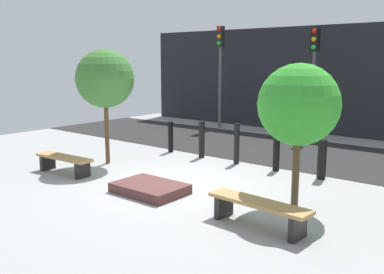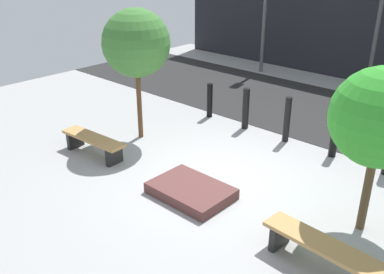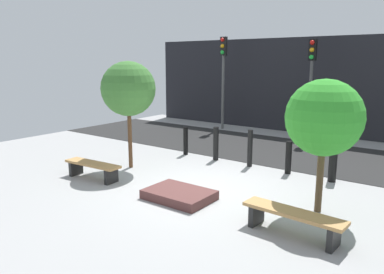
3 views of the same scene
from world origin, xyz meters
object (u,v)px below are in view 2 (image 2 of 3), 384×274
bollard_left (246,109)px  tree_behind_left_bench (136,43)px  planter_bed (191,191)px  bollard_far_left (210,100)px  bollard_right (334,137)px  bench_right (324,251)px  tree_behind_right_bench (381,118)px  traffic_light_mid_west (381,7)px  bench_left (93,142)px  bollard_center (287,120)px

bollard_left → tree_behind_left_bench: bearing=-125.6°
planter_bed → bollard_far_left: bollard_far_left is taller
bollard_right → bench_right: bearing=-66.3°
bench_right → tree_behind_right_bench: tree_behind_right_bench is taller
traffic_light_mid_west → tree_behind_left_bench: bearing=-111.5°
traffic_light_mid_west → planter_bed: bearing=-90.0°
bench_right → tree_behind_right_bench: 2.06m
bench_left → planter_bed: bench_left is taller
planter_bed → tree_behind_left_bench: tree_behind_left_bench is taller
bollard_left → bench_right: bearing=-42.0°
planter_bed → tree_behind_right_bench: tree_behind_right_bench is taller
bench_left → traffic_light_mid_west: 8.83m
bollard_center → bollard_far_left: bearing=180.0°
bench_right → planter_bed: size_ratio=1.26×
bollard_left → bollard_right: bearing=0.0°
tree_behind_left_bench → tree_behind_right_bench: bearing=0.0°
bench_right → bollard_left: bollard_left is taller
bollard_far_left → traffic_light_mid_west: bearing=63.6°
bench_left → bollard_right: bearing=38.2°
bollard_center → traffic_light_mid_west: size_ratio=0.28×
bollard_left → bollard_right: size_ratio=1.16×
planter_bed → bollard_center: 3.26m
tree_behind_right_bench → bollard_left: size_ratio=2.59×
bollard_center → tree_behind_left_bench: bearing=-141.7°
tree_behind_right_bench → tree_behind_left_bench: bearing=-180.0°
bench_left → bollard_far_left: (0.35, 3.43, 0.14)m
bollard_center → bollard_left: bearing=180.0°
bench_left → bollard_far_left: size_ratio=1.86×
planter_bed → bollard_left: 3.46m
tree_behind_left_bench → bollard_left: 3.10m
bollard_far_left → bollard_left: (1.16, 0.00, 0.06)m
bollard_far_left → bollard_left: bearing=0.0°
tree_behind_right_bench → bollard_center: tree_behind_right_bench is taller
bench_left → traffic_light_mid_west: (2.66, 8.10, 2.28)m
bench_left → bollard_right: 5.14m
bollard_left → planter_bed: bearing=-70.3°
bollard_left → traffic_light_mid_west: size_ratio=0.27×
bench_left → bench_right: bench_right is taller
bench_left → bollard_left: (1.51, 3.43, 0.20)m
bench_left → bench_right: (5.32, -0.00, 0.02)m
planter_bed → bollard_left: bollard_left is taller
planter_bed → tree_behind_left_bench: size_ratio=0.48×
tree_behind_right_bench → traffic_light_mid_west: traffic_light_mid_west is taller
bench_left → tree_behind_right_bench: size_ratio=0.63×
planter_bed → tree_behind_right_bench: size_ratio=0.54×
bollard_right → bollard_left: bearing=180.0°
tree_behind_left_bench → tree_behind_right_bench: (5.32, 0.00, -0.32)m
bench_right → bollard_right: bearing=117.4°
bollard_left → bollard_right: (2.31, 0.00, -0.07)m
bollard_center → tree_behind_right_bench: bearing=-38.3°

